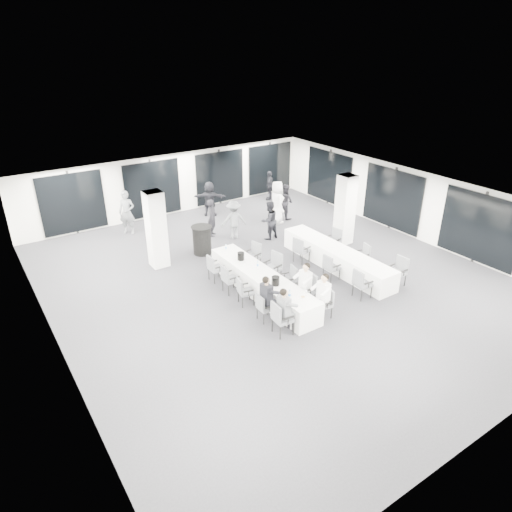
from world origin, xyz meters
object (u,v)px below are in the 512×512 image
(chair_main_left_mid, at_px, (244,290))
(chair_main_right_fourth, at_px, (274,265))
(chair_main_left_fourth, at_px, (229,278))
(standing_guest_f, at_px, (210,196))
(standing_guest_d, at_px, (270,184))
(chair_main_right_near, at_px, (326,301))
(chair_side_right_near, at_px, (399,270))
(chair_side_left_near, at_px, (361,282))
(standing_guest_g, at_px, (127,210))
(standing_guest_a, at_px, (212,215))
(cocktail_table, at_px, (202,240))
(chair_side_left_mid, at_px, (330,266))
(chair_main_right_mid, at_px, (290,278))
(chair_main_left_near, at_px, (280,317))
(chair_main_left_far, at_px, (214,267))
(ice_bucket_near, at_px, (276,281))
(chair_main_right_far, at_px, (254,254))
(chair_main_left_second, at_px, (264,306))
(standing_guest_b, at_px, (269,218))
(ice_bucket_far, at_px, (241,256))
(chair_side_right_mid, at_px, (363,254))
(standing_guest_e, at_px, (277,200))
(standing_guest_c, at_px, (234,217))
(standing_guest_h, at_px, (285,199))
(chair_main_right_second, at_px, (308,287))
(banquet_table_main, at_px, (262,284))
(banquet_table_side, at_px, (336,258))
(chair_side_right_far, at_px, (334,239))
(chair_side_left_far, at_px, (300,249))

(chair_main_left_mid, bearing_deg, chair_main_right_fourth, 125.31)
(chair_main_left_fourth, height_order, standing_guest_f, standing_guest_f)
(standing_guest_f, bearing_deg, standing_guest_d, -141.36)
(chair_main_right_near, xyz_separation_m, chair_side_right_near, (3.32, 0.09, 0.06))
(chair_side_left_near, bearing_deg, standing_guest_g, -151.95)
(chair_main_right_fourth, height_order, standing_guest_a, standing_guest_a)
(chair_main_left_mid, xyz_separation_m, chair_side_left_near, (3.30, -1.72, 0.05))
(cocktail_table, bearing_deg, chair_side_left_near, -65.62)
(chair_side_left_mid, bearing_deg, chair_main_right_mid, -94.11)
(chair_main_left_near, relative_size, chair_side_left_mid, 1.09)
(chair_main_left_far, relative_size, standing_guest_g, 0.45)
(chair_main_right_mid, height_order, standing_guest_g, standing_guest_g)
(ice_bucket_near, bearing_deg, chair_main_right_near, -54.73)
(chair_main_right_fourth, height_order, chair_main_right_far, chair_main_right_fourth)
(chair_main_left_second, relative_size, standing_guest_b, 0.47)
(cocktail_table, bearing_deg, ice_bucket_far, -87.54)
(chair_main_left_near, relative_size, standing_guest_f, 0.55)
(chair_main_left_far, xyz_separation_m, chair_main_right_mid, (1.66, -2.03, -0.02))
(chair_side_right_mid, bearing_deg, chair_side_left_mid, 105.56)
(standing_guest_e, bearing_deg, chair_main_right_far, 146.60)
(chair_main_left_far, xyz_separation_m, standing_guest_c, (2.48, 2.79, 0.38))
(standing_guest_g, xyz_separation_m, standing_guest_h, (6.59, -2.25, -0.14))
(chair_main_right_mid, bearing_deg, chair_side_left_near, -121.83)
(cocktail_table, relative_size, standing_guest_b, 0.61)
(chair_main_right_near, bearing_deg, chair_main_right_second, 9.88)
(chair_main_left_fourth, relative_size, standing_guest_e, 0.45)
(chair_main_left_far, relative_size, chair_side_left_mid, 1.01)
(standing_guest_a, xyz_separation_m, ice_bucket_far, (-1.07, -3.95, -0.01))
(chair_main_right_second, relative_size, standing_guest_h, 0.56)
(banquet_table_main, relative_size, chair_side_right_mid, 5.73)
(chair_main_left_near, height_order, chair_main_left_second, chair_main_left_near)
(banquet_table_side, xyz_separation_m, chair_side_right_far, (0.83, 1.02, 0.17))
(chair_side_left_mid, xyz_separation_m, standing_guest_b, (0.34, 4.07, 0.38))
(chair_side_left_mid, distance_m, standing_guest_a, 5.85)
(chair_main_left_mid, height_order, standing_guest_a, standing_guest_a)
(chair_main_left_near, xyz_separation_m, standing_guest_c, (2.48, 6.54, 0.34))
(chair_main_left_near, bearing_deg, cocktail_table, 177.82)
(standing_guest_c, bearing_deg, chair_side_right_mid, 135.39)
(cocktail_table, distance_m, chair_main_left_far, 2.30)
(chair_main_left_fourth, xyz_separation_m, chair_main_left_far, (0.00, 0.96, -0.01))
(banquet_table_main, height_order, chair_main_right_near, chair_main_right_near)
(chair_main_left_near, bearing_deg, chair_main_right_near, 94.61)
(chair_side_right_near, bearing_deg, banquet_table_side, 18.89)
(chair_main_right_far, xyz_separation_m, chair_side_left_far, (1.64, -0.59, 0.01))
(cocktail_table, bearing_deg, chair_main_left_mid, -99.67)
(banquet_table_side, height_order, standing_guest_e, standing_guest_e)
(chair_side_right_far, distance_m, standing_guest_d, 6.79)
(chair_side_left_mid, bearing_deg, banquet_table_main, -102.10)
(chair_side_right_near, bearing_deg, standing_guest_f, 9.39)
(chair_main_right_fourth, distance_m, chair_side_left_mid, 1.92)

